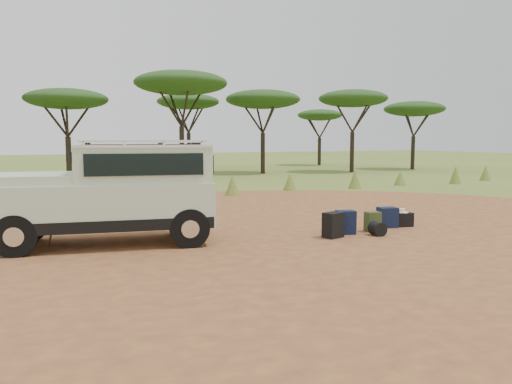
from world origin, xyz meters
name	(u,v)px	position (x,y,z in m)	size (l,w,h in m)	color
ground	(261,242)	(0.00, 0.00, 0.00)	(140.00, 140.00, 0.00)	#567028
dirt_clearing	(261,242)	(0.00, 0.00, 0.00)	(23.00, 23.00, 0.01)	#996132
grass_fringe	(158,188)	(0.12, 8.67, 0.40)	(36.60, 1.60, 0.90)	#567028
acacia_treeline	(115,92)	(0.75, 19.81, 4.87)	(46.70, 13.20, 6.26)	black
safari_vehicle	(114,194)	(-2.83, 1.19, 1.05)	(4.71, 2.62, 2.17)	#B5CAAC
walking_staff	(55,213)	(-3.99, 1.28, 0.72)	(0.04, 0.04, 1.51)	brown
backpack_black	(333,225)	(1.65, -0.32, 0.29)	(0.42, 0.31, 0.57)	black
backpack_navy	(346,222)	(2.16, -0.09, 0.28)	(0.42, 0.30, 0.55)	#101634
backpack_olive	(373,222)	(2.92, -0.12, 0.24)	(0.34, 0.25, 0.48)	#3D4921
duffel_navy	(387,217)	(3.62, 0.17, 0.25)	(0.45, 0.34, 0.51)	#101634
hard_case	(401,219)	(4.05, 0.14, 0.18)	(0.50, 0.36, 0.36)	black
stuff_sack	(377,229)	(2.70, -0.57, 0.16)	(0.32, 0.32, 0.32)	black
safari_hat	(402,211)	(4.05, 0.14, 0.39)	(0.33, 0.33, 0.10)	beige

